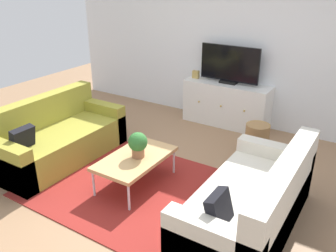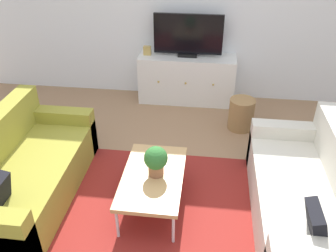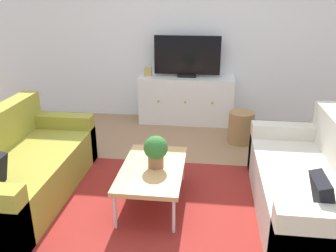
{
  "view_description": "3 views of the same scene",
  "coord_description": "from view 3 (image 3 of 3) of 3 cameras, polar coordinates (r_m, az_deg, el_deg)",
  "views": [
    {
      "loc": [
        2.27,
        -3.04,
        2.42
      ],
      "look_at": [
        0.0,
        0.55,
        0.57
      ],
      "focal_mm": 38.26,
      "sensor_mm": 36.0,
      "label": 1
    },
    {
      "loc": [
        0.41,
        -2.74,
        2.64
      ],
      "look_at": [
        0.0,
        0.55,
        0.57
      ],
      "focal_mm": 38.36,
      "sensor_mm": 36.0,
      "label": 2
    },
    {
      "loc": [
        0.45,
        -3.08,
        1.98
      ],
      "look_at": [
        0.0,
        0.55,
        0.57
      ],
      "focal_mm": 38.36,
      "sensor_mm": 36.0,
      "label": 3
    }
  ],
  "objects": [
    {
      "name": "mantel_clock",
      "position": [
        5.57,
        -3.21,
        8.61
      ],
      "size": [
        0.11,
        0.07,
        0.13
      ],
      "primitive_type": "cube",
      "color": "tan",
      "rests_on": "tv_console"
    },
    {
      "name": "couch_left_side",
      "position": [
        3.91,
        -22.82,
        -6.46
      ],
      "size": [
        0.86,
        1.83,
        0.84
      ],
      "color": "olive",
      "rests_on": "ground_plane"
    },
    {
      "name": "area_rug",
      "position": [
        3.56,
        -1.42,
        -12.64
      ],
      "size": [
        2.5,
        1.9,
        0.01
      ],
      "primitive_type": "cube",
      "color": "maroon",
      "rests_on": "ground_plane"
    },
    {
      "name": "ground_plane",
      "position": [
        3.69,
        -1.07,
        -11.44
      ],
      "size": [
        10.0,
        10.0,
        0.0
      ],
      "primitive_type": "plane",
      "color": "#997251"
    },
    {
      "name": "coffee_table",
      "position": [
        3.46,
        -2.47,
        -6.98
      ],
      "size": [
        0.59,
        1.01,
        0.38
      ],
      "color": "tan",
      "rests_on": "ground_plane"
    },
    {
      "name": "flat_screen_tv",
      "position": [
        5.47,
        3.07,
        10.97
      ],
      "size": [
        0.99,
        0.16,
        0.61
      ],
      "color": "black",
      "rests_on": "tv_console"
    },
    {
      "name": "wall_back",
      "position": [
        5.68,
        2.57,
        14.63
      ],
      "size": [
        6.4,
        0.12,
        2.7
      ],
      "primitive_type": "cube",
      "color": "white",
      "rests_on": "ground_plane"
    },
    {
      "name": "couch_right_side",
      "position": [
        3.56,
        22.48,
        -9.15
      ],
      "size": [
        0.86,
        1.83,
        0.84
      ],
      "color": "beige",
      "rests_on": "ground_plane"
    },
    {
      "name": "tv_console",
      "position": [
        5.6,
        2.93,
        4.19
      ],
      "size": [
        1.44,
        0.47,
        0.72
      ],
      "color": "white",
      "rests_on": "ground_plane"
    },
    {
      "name": "wicker_basket",
      "position": [
        4.97,
        11.5,
        -0.22
      ],
      "size": [
        0.34,
        0.34,
        0.43
      ],
      "primitive_type": "cylinder",
      "color": "#9E7547",
      "rests_on": "ground_plane"
    },
    {
      "name": "potted_plant",
      "position": [
        3.39,
        -1.96,
        -3.84
      ],
      "size": [
        0.23,
        0.23,
        0.31
      ],
      "color": "#936042",
      "rests_on": "coffee_table"
    }
  ]
}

